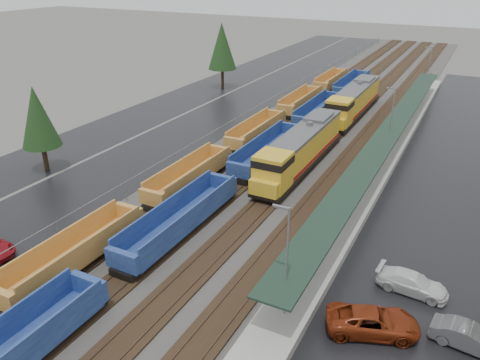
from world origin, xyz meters
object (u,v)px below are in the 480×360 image
Objects in this scene: locomotive_lead at (300,150)px; well_string_blue at (231,180)px; locomotive_trail at (353,101)px; parked_car_east_e at (470,338)px; parked_car_east_b at (373,322)px; well_string_yellow at (190,176)px; parked_car_east_c at (412,283)px.

locomotive_lead is 0.20× the size of well_string_blue.
parked_car_east_e is at bearing -66.22° from locomotive_trail.
well_string_blue is 18.36× the size of parked_car_east_b.
parked_car_east_b is (12.48, -20.44, -1.63)m from locomotive_lead.
well_string_yellow is at bearing -165.79° from well_string_blue.
well_string_yellow reaches higher than parked_car_east_e.
locomotive_trail is 43.91m from parked_car_east_e.
locomotive_trail is at bearing 90.00° from locomotive_lead.
well_string_yellow is at bearing 73.92° from parked_car_east_e.
locomotive_trail is at bearing 74.91° from well_string_yellow.
locomotive_trail is 0.19× the size of well_string_yellow.
well_string_blue is (-4.00, -7.65, -1.20)m from locomotive_lead.
well_string_blue reaches higher than parked_car_east_e.
well_string_yellow is 27.76m from parked_car_east_e.
well_string_yellow is 24.19× the size of parked_car_east_e.
parked_car_east_c is at bearing -23.40° from well_string_blue.
locomotive_lead is 24.01m from parked_car_east_b.
parked_car_east_b reaches higher than parked_car_east_e.
well_string_blue is 21.58× the size of parked_car_east_c.
parked_car_east_e is at bearing -27.95° from well_string_blue.
parked_car_east_b is (20.48, -11.78, -0.38)m from well_string_yellow.
locomotive_lead is 1.00× the size of locomotive_trail.
well_string_blue reaches higher than parked_car_east_b.
locomotive_lead is 3.60× the size of parked_car_east_b.
locomotive_trail is 39.03m from parked_car_east_c.
well_string_yellow reaches higher than parked_car_east_c.
parked_car_east_c is at bearing -47.85° from locomotive_lead.
locomotive_lead is 20.86m from parked_car_east_c.
parked_car_east_e is (5.22, 1.29, -0.06)m from parked_car_east_b.
well_string_yellow is 1.02× the size of well_string_blue.
locomotive_lead is 4.63× the size of parked_car_east_e.
well_string_blue is at bearing 70.79° from parked_car_east_c.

